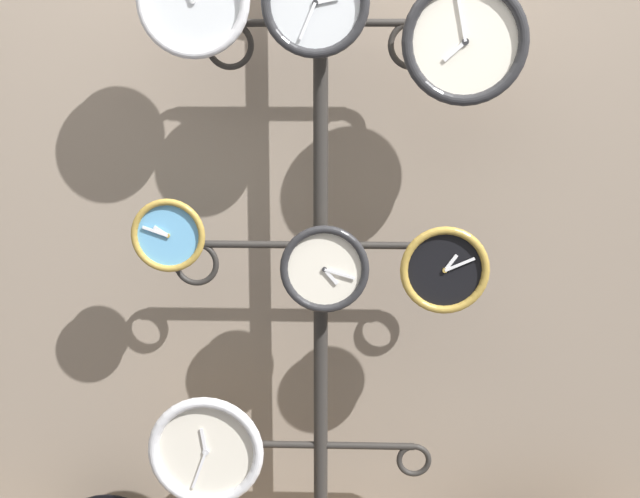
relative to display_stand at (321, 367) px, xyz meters
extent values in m
cube|color=gray|center=(0.00, 0.16, 0.62)|extent=(4.40, 0.04, 2.80)
cylinder|color=#282623|center=(0.00, 0.00, 0.19)|extent=(0.04, 0.04, 1.91)
cylinder|color=#282623|center=(-0.12, 0.00, 0.92)|extent=(0.23, 0.02, 0.02)
torus|color=#282623|center=(-0.23, 0.00, 0.86)|extent=(0.13, 0.02, 0.13)
cylinder|color=#282623|center=(0.12, 0.00, 0.92)|extent=(0.23, 0.02, 0.02)
torus|color=#282623|center=(0.23, 0.00, 0.86)|extent=(0.13, 0.02, 0.13)
cylinder|color=#282623|center=(-0.17, 0.00, 0.34)|extent=(0.33, 0.02, 0.02)
torus|color=#282623|center=(-0.33, 0.00, 0.29)|extent=(0.12, 0.02, 0.12)
cylinder|color=#282623|center=(0.17, 0.00, 0.34)|extent=(0.33, 0.02, 0.02)
torus|color=#282623|center=(0.33, 0.00, 0.29)|extent=(0.12, 0.02, 0.12)
cylinder|color=#282623|center=(-0.13, 0.00, -0.23)|extent=(0.26, 0.02, 0.02)
torus|color=#282623|center=(-0.26, 0.00, -0.27)|extent=(0.10, 0.02, 0.10)
cylinder|color=#282623|center=(0.13, 0.00, -0.23)|extent=(0.26, 0.02, 0.02)
torus|color=#282623|center=(0.26, 0.00, -0.27)|extent=(0.10, 0.02, 0.10)
cylinder|color=silver|center=(-0.31, -0.07, 0.97)|extent=(0.25, 0.02, 0.25)
torus|color=silver|center=(-0.31, -0.09, 0.97)|extent=(0.28, 0.03, 0.28)
cylinder|color=silver|center=(-0.31, -0.09, 0.97)|extent=(0.02, 0.01, 0.02)
cylinder|color=silver|center=(-0.01, -0.10, 0.96)|extent=(0.24, 0.02, 0.24)
torus|color=#262628|center=(-0.01, -0.11, 0.96)|extent=(0.26, 0.02, 0.26)
cylinder|color=#262628|center=(-0.01, -0.11, 0.96)|extent=(0.01, 0.01, 0.01)
cube|color=silver|center=(0.02, -0.11, 0.97)|extent=(0.06, 0.00, 0.02)
cube|color=silver|center=(-0.03, -0.11, 0.92)|extent=(0.04, 0.00, 0.09)
cylinder|color=silver|center=(0.35, -0.09, 0.87)|extent=(0.28, 0.02, 0.28)
torus|color=#262628|center=(0.35, -0.10, 0.87)|extent=(0.31, 0.03, 0.31)
cylinder|color=#262628|center=(0.35, -0.10, 0.87)|extent=(0.02, 0.01, 0.02)
cube|color=silver|center=(0.33, -0.10, 0.85)|extent=(0.06, 0.00, 0.05)
cube|color=silver|center=(0.34, -0.10, 0.92)|extent=(0.03, 0.00, 0.11)
cylinder|color=#60A8DB|center=(-0.39, -0.07, 0.38)|extent=(0.18, 0.02, 0.18)
torus|color=#A58438|center=(-0.39, -0.09, 0.38)|extent=(0.19, 0.02, 0.19)
cylinder|color=#A58438|center=(-0.39, -0.09, 0.38)|extent=(0.01, 0.01, 0.01)
cube|color=silver|center=(-0.41, -0.09, 0.40)|extent=(0.04, 0.00, 0.03)
cube|color=silver|center=(-0.42, -0.09, 0.40)|extent=(0.07, 0.00, 0.03)
cylinder|color=silver|center=(0.01, -0.08, 0.30)|extent=(0.21, 0.02, 0.21)
torus|color=#262628|center=(0.01, -0.09, 0.30)|extent=(0.23, 0.02, 0.23)
cylinder|color=#262628|center=(0.01, -0.09, 0.30)|extent=(0.01, 0.01, 0.01)
cube|color=silver|center=(0.03, -0.09, 0.28)|extent=(0.04, 0.00, 0.04)
cube|color=silver|center=(0.05, -0.09, 0.29)|extent=(0.08, 0.00, 0.03)
cylinder|color=black|center=(0.32, -0.10, 0.31)|extent=(0.21, 0.02, 0.21)
torus|color=#A58438|center=(0.32, -0.12, 0.31)|extent=(0.23, 0.02, 0.23)
cylinder|color=#A58438|center=(0.32, -0.12, 0.31)|extent=(0.01, 0.01, 0.01)
cube|color=silver|center=(0.33, -0.12, 0.33)|extent=(0.04, 0.00, 0.05)
cube|color=silver|center=(0.35, -0.12, 0.32)|extent=(0.08, 0.00, 0.04)
cylinder|color=silver|center=(-0.30, -0.11, -0.20)|extent=(0.28, 0.02, 0.28)
torus|color=silver|center=(-0.30, -0.12, -0.20)|extent=(0.31, 0.03, 0.31)
cylinder|color=silver|center=(-0.30, -0.12, -0.20)|extent=(0.02, 0.01, 0.02)
cube|color=silver|center=(-0.31, -0.12, -0.16)|extent=(0.02, 0.00, 0.07)
cube|color=silver|center=(-0.32, -0.12, -0.25)|extent=(0.04, 0.00, 0.11)
camera|label=1|loc=(0.08, -2.31, 0.84)|focal=50.00mm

